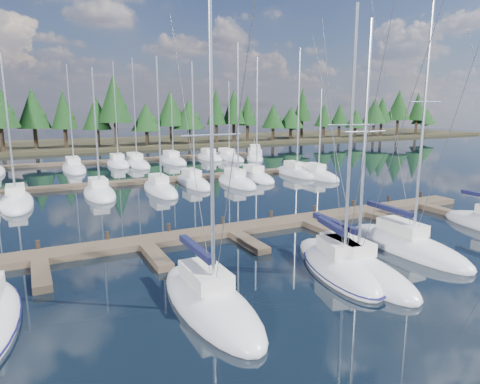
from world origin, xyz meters
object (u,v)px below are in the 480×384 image
front_sailboat_4 (340,268)px  motor_yacht_right (255,157)px  front_sailboat_5 (406,245)px  front_sailboat_2 (209,301)px  main_dock (233,232)px  front_sailboat_3 (351,266)px

front_sailboat_4 → motor_yacht_right: size_ratio=1.70×
front_sailboat_4 → front_sailboat_5: (6.03, 1.10, 0.01)m
motor_yacht_right → front_sailboat_2: bearing=-120.8°
main_dock → front_sailboat_5: 11.10m
front_sailboat_5 → motor_yacht_right: front_sailboat_5 is taller
main_dock → front_sailboat_5: size_ratio=2.72×
front_sailboat_4 → front_sailboat_5: 6.14m
front_sailboat_3 → front_sailboat_4: 0.74m
main_dock → front_sailboat_3: front_sailboat_3 is taller
main_dock → front_sailboat_2: size_ratio=3.20×
front_sailboat_5 → front_sailboat_2: bearing=-173.3°
front_sailboat_2 → motor_yacht_right: size_ratio=1.65×
front_sailboat_2 → front_sailboat_4: (7.69, 0.50, 0.01)m
front_sailboat_3 → motor_yacht_right: size_ratio=1.62×
main_dock → motor_yacht_right: bearing=59.3°
front_sailboat_2 → front_sailboat_5: front_sailboat_5 is taller
front_sailboat_2 → front_sailboat_5: bearing=6.7°
main_dock → front_sailboat_4: (2.18, -8.57, 0.09)m
front_sailboat_5 → motor_yacht_right: size_ratio=1.94×
front_sailboat_2 → front_sailboat_5: (13.73, 1.61, 0.02)m
front_sailboat_4 → motor_yacht_right: (19.04, 44.36, 0.15)m
main_dock → motor_yacht_right: (21.23, 35.80, 0.24)m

